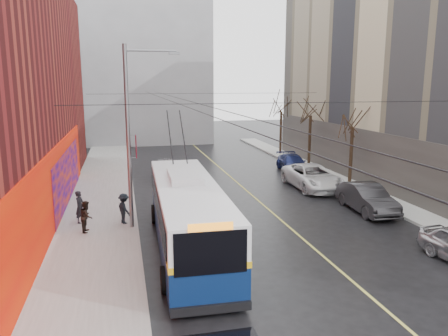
# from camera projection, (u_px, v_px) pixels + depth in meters

# --- Properties ---
(ground) EXTENTS (140.00, 140.00, 0.00)m
(ground) POSITION_uv_depth(u_px,v_px,m) (345.00, 317.00, 13.72)
(ground) COLOR black
(ground) RESTS_ON ground
(sidewalk_left) EXTENTS (4.00, 60.00, 0.15)m
(sidewalk_left) POSITION_uv_depth(u_px,v_px,m) (99.00, 218.00, 23.38)
(sidewalk_left) COLOR gray
(sidewalk_left) RESTS_ON ground
(sidewalk_right) EXTENTS (2.00, 60.00, 0.15)m
(sidewalk_right) POSITION_uv_depth(u_px,v_px,m) (382.00, 199.00, 27.19)
(sidewalk_right) COLOR gray
(sidewalk_right) RESTS_ON ground
(lane_line) EXTENTS (0.12, 50.00, 0.01)m
(lane_line) POSITION_uv_depth(u_px,v_px,m) (257.00, 199.00, 27.43)
(lane_line) COLOR #BFB74C
(lane_line) RESTS_ON ground
(building_far) EXTENTS (20.50, 12.10, 18.00)m
(building_far) POSITION_uv_depth(u_px,v_px,m) (124.00, 67.00, 53.61)
(building_far) COLOR gray
(building_far) RESTS_ON ground
(streetlight_pole) EXTENTS (2.65, 0.60, 9.00)m
(streetlight_pole) POSITION_uv_depth(u_px,v_px,m) (131.00, 133.00, 20.96)
(streetlight_pole) COLOR slate
(streetlight_pole) RESTS_ON ground
(catenary_wires) EXTENTS (18.00, 60.00, 0.22)m
(catenary_wires) POSITION_uv_depth(u_px,v_px,m) (190.00, 99.00, 26.05)
(catenary_wires) COLOR black
(tree_near) EXTENTS (3.20, 3.20, 6.40)m
(tree_near) POSITION_uv_depth(u_px,v_px,m) (353.00, 116.00, 30.06)
(tree_near) COLOR black
(tree_near) RESTS_ON ground
(tree_mid) EXTENTS (3.20, 3.20, 6.68)m
(tree_mid) POSITION_uv_depth(u_px,v_px,m) (311.00, 106.00, 36.69)
(tree_mid) COLOR black
(tree_mid) RESTS_ON ground
(tree_far) EXTENTS (3.20, 3.20, 6.57)m
(tree_far) POSITION_uv_depth(u_px,v_px,m) (281.00, 104.00, 43.40)
(tree_far) COLOR black
(tree_far) RESTS_ON ground
(pigeons_flying) EXTENTS (4.02, 3.09, 0.65)m
(pigeons_flying) POSITION_uv_depth(u_px,v_px,m) (186.00, 84.00, 21.36)
(pigeons_flying) COLOR slate
(trolleybus) EXTENTS (3.11, 12.21, 5.74)m
(trolleybus) POSITION_uv_depth(u_px,v_px,m) (188.00, 214.00, 19.00)
(trolleybus) COLOR #091C46
(trolleybus) RESTS_ON ground
(parked_car_b) EXTENTS (1.89, 4.87, 1.58)m
(parked_car_b) POSITION_uv_depth(u_px,v_px,m) (367.00, 198.00, 24.74)
(parked_car_b) COLOR #2A2A2D
(parked_car_b) RESTS_ON ground
(parked_car_c) EXTENTS (2.73, 5.89, 1.63)m
(parked_car_c) POSITION_uv_depth(u_px,v_px,m) (312.00, 177.00, 30.16)
(parked_car_c) COLOR silver
(parked_car_c) RESTS_ON ground
(parked_car_d) EXTENTS (2.39, 4.89, 1.37)m
(parked_car_d) POSITION_uv_depth(u_px,v_px,m) (293.00, 163.00, 35.93)
(parked_car_d) COLOR navy
(parked_car_d) RESTS_ON ground
(following_car) EXTENTS (2.17, 4.53, 1.49)m
(following_car) POSITION_uv_depth(u_px,v_px,m) (165.00, 168.00, 33.43)
(following_car) COLOR #B4B4B9
(following_car) RESTS_ON ground
(pedestrian_a) EXTENTS (0.61, 0.72, 1.67)m
(pedestrian_a) POSITION_uv_depth(u_px,v_px,m) (80.00, 207.00, 22.30)
(pedestrian_a) COLOR black
(pedestrian_a) RESTS_ON sidewalk_left
(pedestrian_b) EXTENTS (0.65, 0.80, 1.52)m
(pedestrian_b) POSITION_uv_depth(u_px,v_px,m) (87.00, 216.00, 20.97)
(pedestrian_b) COLOR black
(pedestrian_b) RESTS_ON sidewalk_left
(pedestrian_c) EXTENTS (0.96, 1.16, 1.56)m
(pedestrian_c) POSITION_uv_depth(u_px,v_px,m) (124.00, 208.00, 22.20)
(pedestrian_c) COLOR black
(pedestrian_c) RESTS_ON sidewalk_left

